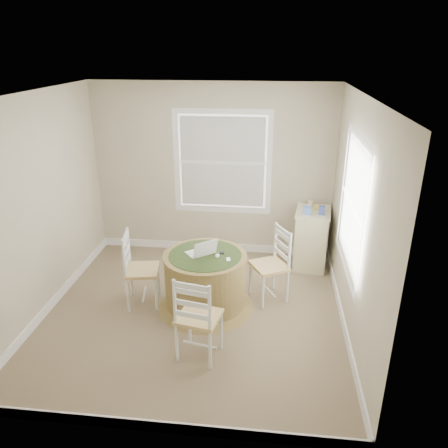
# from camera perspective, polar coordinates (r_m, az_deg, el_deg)

# --- Properties ---
(room) EXTENTS (3.64, 3.64, 2.64)m
(room) POSITION_cam_1_polar(r_m,az_deg,el_deg) (5.02, -2.15, 1.78)
(room) COLOR #76624B
(room) RESTS_ON ground
(round_table) EXTENTS (1.20, 1.20, 0.73)m
(round_table) POSITION_cam_1_polar(r_m,az_deg,el_deg) (5.41, -2.43, -7.17)
(round_table) COLOR olive
(round_table) RESTS_ON ground
(chair_left) EXTENTS (0.47, 0.48, 0.95)m
(chair_left) POSITION_cam_1_polar(r_m,az_deg,el_deg) (5.54, -10.64, -5.90)
(chair_left) COLOR white
(chair_left) RESTS_ON ground
(chair_near) EXTENTS (0.49, 0.48, 0.95)m
(chair_near) POSITION_cam_1_polar(r_m,az_deg,el_deg) (4.60, -3.30, -11.98)
(chair_near) COLOR white
(chair_near) RESTS_ON ground
(chair_right) EXTENTS (0.55, 0.56, 0.95)m
(chair_right) POSITION_cam_1_polar(r_m,az_deg,el_deg) (5.57, 5.93, -5.43)
(chair_right) COLOR white
(chair_right) RESTS_ON ground
(laptop) EXTENTS (0.42, 0.41, 0.22)m
(laptop) POSITION_cam_1_polar(r_m,az_deg,el_deg) (5.28, -2.96, -3.62)
(laptop) COLOR white
(laptop) RESTS_ON round_table
(mouse) EXTENTS (0.07, 0.10, 0.03)m
(mouse) POSITION_cam_1_polar(r_m,az_deg,el_deg) (5.22, -0.88, -4.16)
(mouse) COLOR white
(mouse) RESTS_ON round_table
(phone) EXTENTS (0.06, 0.10, 0.02)m
(phone) POSITION_cam_1_polar(r_m,az_deg,el_deg) (5.14, 0.57, -4.68)
(phone) COLOR #B7BABF
(phone) RESTS_ON round_table
(keys) EXTENTS (0.07, 0.06, 0.02)m
(keys) POSITION_cam_1_polar(r_m,az_deg,el_deg) (5.28, -0.28, -3.86)
(keys) COLOR black
(keys) RESTS_ON round_table
(corner_chest) EXTENTS (0.57, 0.70, 0.87)m
(corner_chest) POSITION_cam_1_polar(r_m,az_deg,el_deg) (6.52, 11.28, -1.84)
(corner_chest) COLOR beige
(corner_chest) RESTS_ON ground
(tissue_box) EXTENTS (0.13, 0.13, 0.10)m
(tissue_box) POSITION_cam_1_polar(r_m,az_deg,el_deg) (6.20, 10.73, 1.71)
(tissue_box) COLOR #5A7BCD
(tissue_box) RESTS_ON corner_chest
(box_yellow) EXTENTS (0.16, 0.12, 0.06)m
(box_yellow) POSITION_cam_1_polar(r_m,az_deg,el_deg) (6.42, 12.31, 2.12)
(box_yellow) COLOR #D7C04C
(box_yellow) RESTS_ON corner_chest
(box_blue) EXTENTS (0.09, 0.09, 0.12)m
(box_blue) POSITION_cam_1_polar(r_m,az_deg,el_deg) (6.22, 12.76, 1.70)
(box_blue) COLOR #384AA9
(box_blue) RESTS_ON corner_chest
(cup_cream) EXTENTS (0.07, 0.07, 0.09)m
(cup_cream) POSITION_cam_1_polar(r_m,az_deg,el_deg) (6.51, 11.13, 2.65)
(cup_cream) COLOR beige
(cup_cream) RESTS_ON corner_chest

